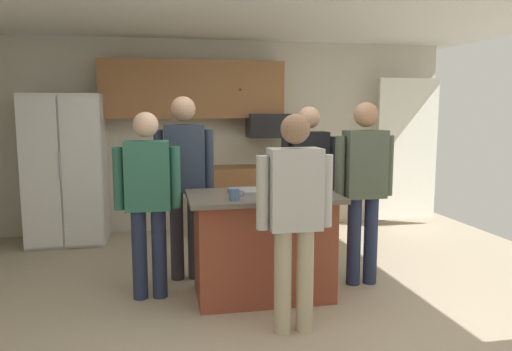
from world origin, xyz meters
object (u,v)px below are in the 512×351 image
at_px(kitchen_island, 263,244).
at_px(mug_blue_stoneware, 289,184).
at_px(mug_ceramic_white, 235,194).
at_px(refrigerator, 66,169).
at_px(person_guest_by_door, 184,174).
at_px(serving_tray, 254,191).
at_px(glass_pilsner, 317,188).
at_px(person_guest_left, 364,180).
at_px(person_guest_right, 295,210).
at_px(microwave_over_range, 268,126).
at_px(tumbler_amber, 313,183).
at_px(person_elder_center, 148,193).
at_px(glass_dark_ale, 302,187).
at_px(glass_short_whisky, 289,190).
at_px(person_host_foreground, 308,177).

relative_size(kitchen_island, mug_blue_stoneware, 10.22).
bearing_deg(mug_ceramic_white, refrigerator, 125.18).
height_order(person_guest_by_door, serving_tray, person_guest_by_door).
bearing_deg(person_guest_by_door, glass_pilsner, 8.08).
bearing_deg(mug_ceramic_white, glass_pilsner, 6.95).
xyz_separation_m(person_guest_left, person_guest_right, (-0.92, -0.87, -0.07)).
bearing_deg(mug_blue_stoneware, microwave_over_range, 82.44).
bearing_deg(kitchen_island, mug_ceramic_white, -139.72).
relative_size(kitchen_island, mug_ceramic_white, 10.09).
bearing_deg(person_guest_right, tumbler_amber, -31.60).
relative_size(person_guest_left, mug_ceramic_white, 13.31).
bearing_deg(tumbler_amber, person_guest_right, -115.75).
xyz_separation_m(kitchen_island, person_guest_by_door, (-0.65, 0.58, 0.57)).
height_order(person_elder_center, serving_tray, person_elder_center).
xyz_separation_m(person_elder_center, glass_dark_ale, (1.30, -0.31, 0.06)).
xyz_separation_m(person_guest_left, serving_tray, (-1.06, -0.08, -0.06)).
bearing_deg(person_guest_left, microwave_over_range, -85.56).
distance_m(glass_dark_ale, mug_blue_stoneware, 0.36).
relative_size(person_elder_center, glass_short_whisky, 12.34).
height_order(person_guest_by_door, tumbler_amber, person_guest_by_door).
bearing_deg(kitchen_island, mug_blue_stoneware, 32.60).
distance_m(glass_pilsner, glass_short_whisky, 0.28).
bearing_deg(glass_pilsner, microwave_over_range, 87.11).
relative_size(mug_blue_stoneware, tumbler_amber, 0.97).
xyz_separation_m(person_guest_left, glass_dark_ale, (-0.68, -0.28, 0.00)).
distance_m(kitchen_island, glass_short_whisky, 0.60).
distance_m(refrigerator, person_guest_by_door, 2.15).
distance_m(glass_pilsner, serving_tray, 0.55).
height_order(person_host_foreground, person_guest_right, person_host_foreground).
xyz_separation_m(person_host_foreground, glass_short_whisky, (-0.43, -0.84, 0.01)).
xyz_separation_m(mug_blue_stoneware, glass_short_whisky, (-0.11, -0.41, 0.02)).
xyz_separation_m(person_guest_by_door, tumbler_amber, (1.15, -0.47, -0.05)).
xyz_separation_m(person_host_foreground, glass_pilsner, (-0.16, -0.76, 0.01)).
xyz_separation_m(microwave_over_range, person_guest_left, (0.42, -2.24, -0.45)).
xyz_separation_m(person_guest_right, glass_dark_ale, (0.23, 0.59, 0.07)).
bearing_deg(refrigerator, glass_dark_ale, -45.72).
bearing_deg(glass_short_whisky, tumbler_amber, 47.07).
bearing_deg(glass_short_whisky, glass_pilsner, 15.92).
distance_m(kitchen_island, person_elder_center, 1.11).
bearing_deg(tumbler_amber, glass_pilsner, -100.83).
xyz_separation_m(person_host_foreground, tumbler_amber, (-0.11, -0.49, 0.01)).
height_order(person_guest_left, mug_ceramic_white, person_guest_left).
bearing_deg(refrigerator, person_guest_left, -35.04).
xyz_separation_m(microwave_over_range, tumbler_amber, (-0.07, -2.23, -0.46)).
relative_size(person_elder_center, person_host_foreground, 0.97).
xyz_separation_m(mug_ceramic_white, glass_dark_ale, (0.60, 0.07, 0.03)).
xyz_separation_m(mug_ceramic_white, tumbler_amber, (0.79, 0.36, 0.02)).
xyz_separation_m(kitchen_island, mug_blue_stoneware, (0.29, 0.18, 0.51)).
bearing_deg(refrigerator, mug_ceramic_white, -54.82).
height_order(microwave_over_range, tumbler_amber, microwave_over_range).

